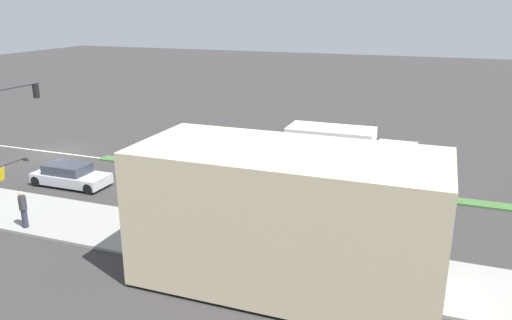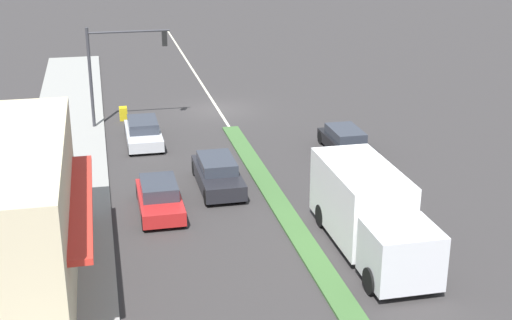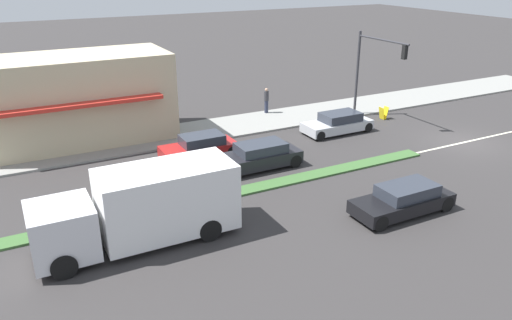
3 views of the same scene
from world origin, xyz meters
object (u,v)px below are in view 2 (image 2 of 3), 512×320
at_px(delivery_truck, 369,211).
at_px(pedestrian, 32,144).
at_px(suv_black, 346,142).
at_px(sedan_dark, 218,174).
at_px(traffic_signal_main, 115,60).
at_px(hatchback_red, 160,198).
at_px(warning_aframe_sign, 123,114).
at_px(sedan_silver, 143,132).

bearing_deg(delivery_truck, pedestrian, -43.77).
distance_m(delivery_truck, suv_black, 10.69).
bearing_deg(sedan_dark, traffic_signal_main, -69.36).
distance_m(traffic_signal_main, suv_black, 13.68).
bearing_deg(pedestrian, delivery_truck, 136.23).
distance_m(delivery_truck, hatchback_red, 8.82).
distance_m(pedestrian, warning_aframe_sign, 7.99).
distance_m(warning_aframe_sign, sedan_silver, 4.49).
bearing_deg(traffic_signal_main, pedestrian, 50.90).
bearing_deg(pedestrian, suv_black, 173.09).
distance_m(traffic_signal_main, sedan_dark, 11.60).
relative_size(traffic_signal_main, warning_aframe_sign, 6.69).
bearing_deg(traffic_signal_main, hatchback_red, 95.14).
distance_m(traffic_signal_main, delivery_truck, 19.56).
bearing_deg(delivery_truck, warning_aframe_sign, -66.64).
height_order(sedan_dark, suv_black, sedan_dark).
bearing_deg(traffic_signal_main, sedan_dark, 110.64).
relative_size(sedan_dark, sedan_silver, 1.04).
bearing_deg(pedestrian, warning_aframe_sign, -125.64).
xyz_separation_m(pedestrian, sedan_silver, (-5.49, -2.07, -0.44)).
xyz_separation_m(delivery_truck, suv_black, (-2.80, -10.28, -0.85)).
height_order(pedestrian, warning_aframe_sign, pedestrian).
distance_m(suv_black, sedan_silver, 10.75).
distance_m(pedestrian, hatchback_red, 9.02).
height_order(pedestrian, hatchback_red, pedestrian).
xyz_separation_m(warning_aframe_sign, delivery_truck, (-8.05, 18.64, 1.04)).
xyz_separation_m(hatchback_red, suv_black, (-10.00, -5.26, 0.00)).
xyz_separation_m(sedan_dark, suv_black, (-7.20, -3.17, -0.04)).
height_order(traffic_signal_main, delivery_truck, traffic_signal_main).
height_order(traffic_signal_main, suv_black, traffic_signal_main).
xyz_separation_m(suv_black, sedan_silver, (10.00, -3.95, -0.02)).
bearing_deg(pedestrian, hatchback_red, 127.58).
relative_size(delivery_truck, suv_black, 1.66).
xyz_separation_m(pedestrian, delivery_truck, (-12.69, 12.16, 0.43)).
bearing_deg(warning_aframe_sign, sedan_dark, 107.58).
height_order(delivery_truck, suv_black, delivery_truck).
bearing_deg(sedan_silver, delivery_truck, 116.83).
relative_size(warning_aframe_sign, sedan_silver, 0.19).
height_order(traffic_signal_main, hatchback_red, traffic_signal_main).
bearing_deg(sedan_dark, hatchback_red, 36.79).
distance_m(delivery_truck, sedan_silver, 15.98).
bearing_deg(delivery_truck, hatchback_red, -34.91).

